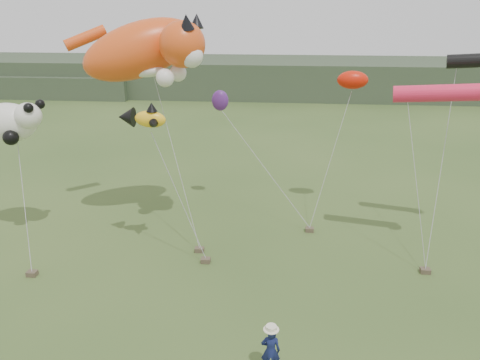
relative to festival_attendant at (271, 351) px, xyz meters
The scene contains 9 objects.
ground 1.54m from the festival_attendant, 80.32° to the left, with size 120.00×120.00×0.00m, color #385123.
headland 46.11m from the festival_attendant, 93.59° to the left, with size 90.00×13.00×4.00m.
festival_attendant is the anchor object (origin of this frame).
sandbag_anchors 6.69m from the festival_attendant, 104.06° to the left, with size 15.89×5.20×0.20m.
cat_kite 13.25m from the festival_attendant, 121.15° to the left, with size 6.75×4.18×3.69m.
fish_kite 9.95m from the festival_attendant, 128.89° to the left, with size 1.99×1.36×1.05m.
tube_kites 12.90m from the festival_attendant, 48.81° to the left, with size 5.60×3.03×2.13m.
panda_kite 14.46m from the festival_attendant, 145.96° to the left, with size 2.91×1.88×1.81m.
misc_kites 13.20m from the festival_attendant, 83.53° to the left, with size 7.49×1.05×2.08m.
Camera 1 is at (-0.10, -12.13, 9.99)m, focal length 35.00 mm.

